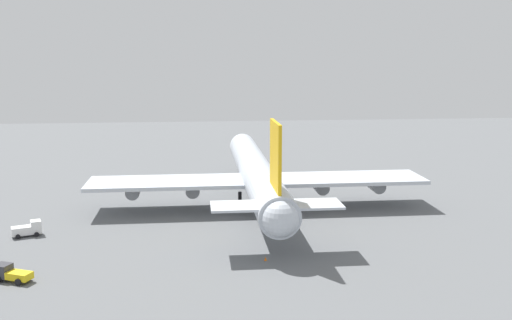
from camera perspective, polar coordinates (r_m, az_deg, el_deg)
The scene contains 6 objects.
ground_plane at distance 116.45m, azimuth -0.00°, elevation -4.27°, with size 288.95×288.95×0.00m, color slate.
cargo_airplane at distance 114.59m, azimuth 0.02°, elevation -1.29°, with size 72.24×64.20×19.57m.
baggage_tug at distance 102.91m, azimuth -21.36°, elevation -6.29°, with size 3.47×4.95×2.45m.
catering_truck at distance 84.13m, azimuth -22.81°, elevation -10.14°, with size 3.80×5.44×2.18m.
safety_cone_nose at distance 147.95m, azimuth -1.17°, elevation -0.96°, with size 0.53×0.53×0.76m, color orange.
safety_cone_tail at distance 85.27m, azimuth 0.93°, elevation -9.60°, with size 0.40×0.40×0.57m, color orange.
Camera 1 is at (-112.08, 11.67, 29.35)m, focal length 40.99 mm.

